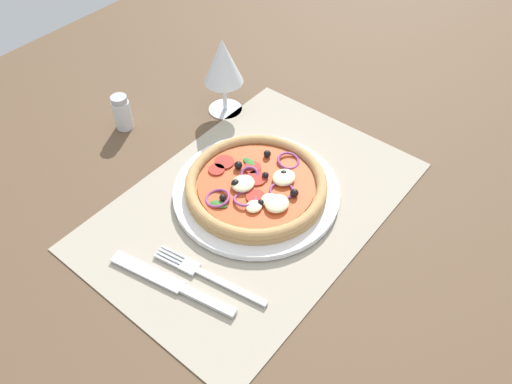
# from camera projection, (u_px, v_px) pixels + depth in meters

# --- Properties ---
(ground_plane) EXTENTS (1.90, 1.40, 0.02)m
(ground_plane) POSITION_uv_depth(u_px,v_px,m) (254.00, 209.00, 0.82)
(ground_plane) COLOR brown
(placemat) EXTENTS (0.52, 0.36, 0.00)m
(placemat) POSITION_uv_depth(u_px,v_px,m) (254.00, 204.00, 0.81)
(placemat) COLOR #A39984
(placemat) RESTS_ON ground_plane
(plate) EXTENTS (0.27, 0.27, 0.01)m
(plate) POSITION_uv_depth(u_px,v_px,m) (256.00, 192.00, 0.81)
(plate) COLOR white
(plate) RESTS_ON placemat
(pizza) EXTENTS (0.23, 0.23, 0.03)m
(pizza) POSITION_uv_depth(u_px,v_px,m) (256.00, 185.00, 0.80)
(pizza) COLOR tan
(pizza) RESTS_ON plate
(fork) EXTENTS (0.04, 0.18, 0.00)m
(fork) POSITION_uv_depth(u_px,v_px,m) (204.00, 273.00, 0.71)
(fork) COLOR silver
(fork) RESTS_ON placemat
(knife) EXTENTS (0.05, 0.20, 0.01)m
(knife) POSITION_uv_depth(u_px,v_px,m) (171.00, 283.00, 0.70)
(knife) COLOR silver
(knife) RESTS_ON placemat
(wine_glass) EXTENTS (0.07, 0.07, 0.15)m
(wine_glass) POSITION_uv_depth(u_px,v_px,m) (223.00, 64.00, 0.90)
(wine_glass) COLOR silver
(wine_glass) RESTS_ON ground_plane
(pepper_shaker) EXTENTS (0.03, 0.03, 0.07)m
(pepper_shaker) POSITION_uv_depth(u_px,v_px,m) (123.00, 112.00, 0.92)
(pepper_shaker) COLOR silver
(pepper_shaker) RESTS_ON ground_plane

